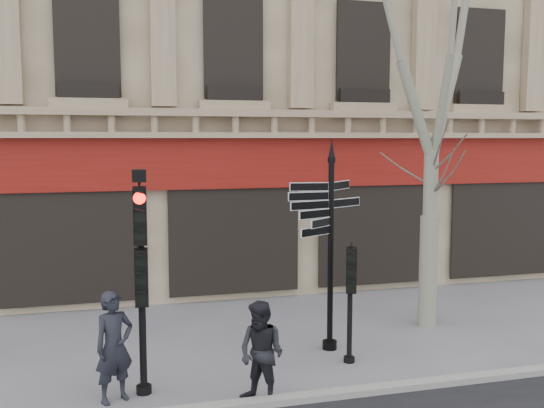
{
  "coord_description": "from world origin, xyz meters",
  "views": [
    {
      "loc": [
        -3.05,
        -10.31,
        4.22
      ],
      "look_at": [
        -0.14,
        0.6,
        2.99
      ],
      "focal_mm": 40.0,
      "sensor_mm": 36.0,
      "label": 1
    }
  ],
  "objects_px": {
    "plane_tree": "(435,19)",
    "pedestrian_a": "(114,347)",
    "fingerpost": "(331,209)",
    "traffic_signal_main": "(141,254)",
    "traffic_signal_secondary": "(350,283)",
    "pedestrian_b": "(261,353)"
  },
  "relations": [
    {
      "from": "traffic_signal_main",
      "to": "traffic_signal_secondary",
      "type": "height_order",
      "value": "traffic_signal_main"
    },
    {
      "from": "pedestrian_a",
      "to": "pedestrian_b",
      "type": "distance_m",
      "value": 2.36
    },
    {
      "from": "fingerpost",
      "to": "traffic_signal_secondary",
      "type": "xyz_separation_m",
      "value": [
        0.1,
        -0.78,
        -1.3
      ]
    },
    {
      "from": "fingerpost",
      "to": "pedestrian_a",
      "type": "distance_m",
      "value": 4.82
    },
    {
      "from": "fingerpost",
      "to": "traffic_signal_main",
      "type": "xyz_separation_m",
      "value": [
        -3.73,
        -1.22,
        -0.49
      ]
    },
    {
      "from": "traffic_signal_secondary",
      "to": "pedestrian_a",
      "type": "bearing_deg",
      "value": -150.4
    },
    {
      "from": "traffic_signal_secondary",
      "to": "pedestrian_a",
      "type": "xyz_separation_m",
      "value": [
        -4.29,
        -0.62,
        -0.64
      ]
    },
    {
      "from": "plane_tree",
      "to": "fingerpost",
      "type": "bearing_deg",
      "value": -161.22
    },
    {
      "from": "traffic_signal_secondary",
      "to": "plane_tree",
      "type": "relative_size",
      "value": 0.23
    },
    {
      "from": "plane_tree",
      "to": "pedestrian_a",
      "type": "xyz_separation_m",
      "value": [
        -6.88,
        -2.31,
        -5.87
      ]
    },
    {
      "from": "pedestrian_a",
      "to": "fingerpost",
      "type": "bearing_deg",
      "value": -8.6
    },
    {
      "from": "traffic_signal_main",
      "to": "fingerpost",
      "type": "bearing_deg",
      "value": 21.26
    },
    {
      "from": "traffic_signal_secondary",
      "to": "plane_tree",
      "type": "bearing_deg",
      "value": 54.7
    },
    {
      "from": "plane_tree",
      "to": "pedestrian_a",
      "type": "relative_size",
      "value": 5.34
    },
    {
      "from": "pedestrian_b",
      "to": "pedestrian_a",
      "type": "bearing_deg",
      "value": -148.97
    },
    {
      "from": "fingerpost",
      "to": "pedestrian_b",
      "type": "height_order",
      "value": "fingerpost"
    },
    {
      "from": "fingerpost",
      "to": "pedestrian_a",
      "type": "relative_size",
      "value": 2.34
    },
    {
      "from": "traffic_signal_secondary",
      "to": "fingerpost",
      "type": "bearing_deg",
      "value": 119.01
    },
    {
      "from": "traffic_signal_main",
      "to": "pedestrian_b",
      "type": "distance_m",
      "value": 2.51
    },
    {
      "from": "traffic_signal_main",
      "to": "plane_tree",
      "type": "height_order",
      "value": "plane_tree"
    },
    {
      "from": "fingerpost",
      "to": "plane_tree",
      "type": "distance_m",
      "value": 4.85
    },
    {
      "from": "traffic_signal_secondary",
      "to": "traffic_signal_main",
      "type": "bearing_deg",
      "value": -152.0
    }
  ]
}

